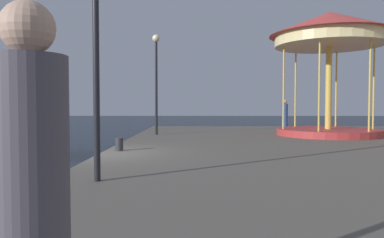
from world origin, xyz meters
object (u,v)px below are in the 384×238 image
Objects in this scene: carousel at (329,42)px; person_by_the_water at (31,225)px; person_near_carousel at (285,115)px; lamp_post_mid_promenade at (96,29)px; bollard_south at (119,144)px; lamp_post_far_end at (156,67)px.

carousel is 2.99× the size of person_by_the_water.
carousel reaches higher than person_near_carousel.
bollard_south is at bearing 96.79° from lamp_post_mid_promenade.
person_near_carousel is 20.35m from person_by_the_water.
person_near_carousel is at bearing 73.18° from person_by_the_water.
person_by_the_water is (-5.89, -19.48, 0.09)m from person_near_carousel.
lamp_post_far_end is (-0.04, 10.50, 0.37)m from lamp_post_mid_promenade.
person_near_carousel is 0.90× the size of person_by_the_water.
person_by_the_water is (1.14, -15.60, -2.30)m from lamp_post_far_end.
lamp_post_mid_promenade is at bearing -128.23° from carousel.
bollard_south is at bearing -146.33° from carousel.
lamp_post_far_end is 11.81× the size of bollard_south.
lamp_post_far_end reaches higher than lamp_post_mid_promenade.
lamp_post_far_end reaches higher than person_by_the_water.
carousel reaches higher than lamp_post_mid_promenade.
bollard_south is at bearing 99.70° from person_by_the_water.
carousel is 12.92m from lamp_post_mid_promenade.
carousel is at bearing -77.51° from person_near_carousel.
lamp_post_far_end is (-7.98, 0.42, -1.08)m from carousel.
bollard_south is 9.71m from person_by_the_water.
lamp_post_far_end is at bearing 94.18° from person_by_the_water.
lamp_post_far_end is 2.76× the size of person_near_carousel.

